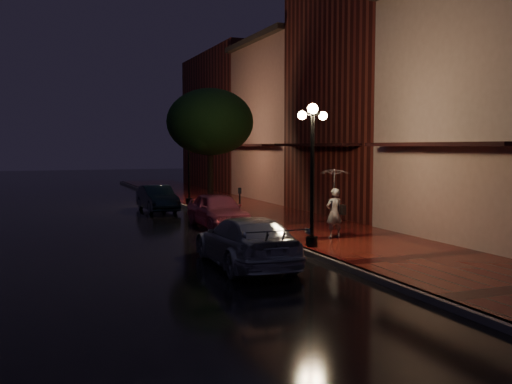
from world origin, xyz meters
name	(u,v)px	position (x,y,z in m)	size (l,w,h in m)	color
ground	(243,230)	(0.00, 0.00, 0.00)	(120.00, 120.00, 0.00)	black
sidewalk	(296,225)	(2.25, 0.00, 0.07)	(4.50, 60.00, 0.15)	#4B0D0D
curb	(243,228)	(0.00, 0.00, 0.07)	(0.25, 60.00, 0.15)	#595451
storefront_near	(509,113)	(7.00, -6.00, 4.25)	(5.00, 8.00, 8.50)	gray
storefront_mid	(371,95)	(7.00, 2.00, 5.50)	(5.00, 8.00, 11.00)	#511914
storefront_far	(294,124)	(7.00, 10.00, 4.50)	(5.00, 8.00, 9.00)	#8C5951
storefront_extra	(236,122)	(7.00, 20.00, 5.00)	(5.00, 12.00, 10.00)	#511914
streetlamp_near	(312,166)	(0.35, -5.00, 2.60)	(0.96, 0.36, 4.31)	black
streetlamp_far	(189,157)	(0.35, 9.00, 2.60)	(0.96, 0.36, 4.31)	black
street_tree	(210,124)	(0.61, 5.99, 4.24)	(4.16, 4.16, 5.80)	black
pink_car	(218,210)	(-0.68, 0.99, 0.69)	(1.62, 4.03, 1.37)	#C6516B
navy_car	(157,198)	(-1.69, 7.44, 0.63)	(1.34, 3.83, 1.26)	black
silver_car	(246,241)	(-2.26, -6.26, 0.67)	(1.87, 4.60, 1.34)	#9F9FA6
woman_with_umbrella	(334,192)	(1.81, -3.80, 1.68)	(0.96, 0.98, 2.31)	silver
parking_meter	(240,202)	(0.15, 0.75, 1.01)	(0.15, 0.13, 1.41)	black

